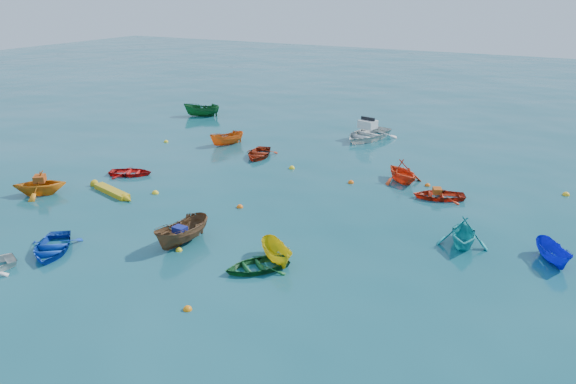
% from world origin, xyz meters
% --- Properties ---
extents(ground, '(160.00, 160.00, 0.00)m').
position_xyz_m(ground, '(0.00, 0.00, 0.00)').
color(ground, '#0B4750').
rests_on(ground, ground).
extents(dinghy_blue_sw, '(3.62, 3.81, 0.64)m').
position_xyz_m(dinghy_blue_sw, '(-5.98, -5.52, 0.00)').
color(dinghy_blue_sw, '#0E3DB2').
rests_on(dinghy_blue_sw, ground).
extents(sampan_brown_mid, '(1.44, 3.23, 1.21)m').
position_xyz_m(sampan_brown_mid, '(-1.48, -2.17, 0.00)').
color(sampan_brown_mid, brown).
rests_on(sampan_brown_mid, ground).
extents(dinghy_orange_w, '(3.66, 3.61, 1.46)m').
position_xyz_m(dinghy_orange_w, '(-12.39, -0.87, 0.00)').
color(dinghy_orange_w, orange).
rests_on(dinghy_orange_w, ground).
extents(sampan_yellow_mid, '(2.45, 2.28, 0.94)m').
position_xyz_m(sampan_yellow_mid, '(3.07, -1.66, 0.00)').
color(sampan_yellow_mid, yellow).
rests_on(sampan_yellow_mid, ground).
extents(dinghy_green_e, '(3.16, 3.28, 0.55)m').
position_xyz_m(dinghy_green_e, '(2.67, -2.68, 0.00)').
color(dinghy_green_e, '#145724').
rests_on(dinghy_green_e, ground).
extents(dinghy_cyan_se, '(2.82, 3.08, 1.38)m').
position_xyz_m(dinghy_cyan_se, '(9.56, 3.66, 0.00)').
color(dinghy_cyan_se, '#1CACAE').
rests_on(dinghy_cyan_se, ground).
extents(dinghy_red_nw, '(3.13, 2.76, 0.54)m').
position_xyz_m(dinghy_red_nw, '(-10.38, 4.04, 0.00)').
color(dinghy_red_nw, red).
rests_on(dinghy_red_nw, ground).
extents(sampan_orange_n, '(2.16, 2.85, 1.04)m').
position_xyz_m(sampan_orange_n, '(-9.09, 12.57, 0.00)').
color(sampan_orange_n, orange).
rests_on(sampan_orange_n, ground).
extents(dinghy_red_ne, '(3.30, 2.88, 0.57)m').
position_xyz_m(dinghy_red_ne, '(7.16, 8.98, 0.00)').
color(dinghy_red_ne, red).
rests_on(dinghy_red_ne, ground).
extents(sampan_blue_far, '(1.98, 2.51, 0.92)m').
position_xyz_m(sampan_blue_far, '(13.24, 3.78, 0.00)').
color(sampan_blue_far, '#101CD4').
rests_on(sampan_blue_far, ground).
extents(dinghy_red_far, '(2.96, 3.56, 0.64)m').
position_xyz_m(dinghy_red_far, '(-5.51, 11.05, 0.00)').
color(dinghy_red_far, '#9C250D').
rests_on(dinghy_red_far, ground).
extents(dinghy_orange_far, '(3.58, 3.54, 1.43)m').
position_xyz_m(dinghy_orange_far, '(4.55, 10.69, 0.00)').
color(dinghy_orange_far, '#F54117').
rests_on(dinghy_orange_far, ground).
extents(sampan_green_far, '(3.36, 2.36, 1.22)m').
position_xyz_m(sampan_green_far, '(-16.34, 19.29, 0.00)').
color(sampan_green_far, '#135422').
rests_on(sampan_green_far, ground).
extents(kayak_yellow, '(3.69, 1.51, 0.37)m').
position_xyz_m(kayak_yellow, '(-9.01, 1.08, 0.00)').
color(kayak_yellow, gold).
rests_on(kayak_yellow, ground).
extents(motorboat_white, '(4.33, 5.35, 1.58)m').
position_xyz_m(motorboat_white, '(-0.74, 18.91, 0.00)').
color(motorboat_white, silver).
rests_on(motorboat_white, ground).
extents(tarp_blue_a, '(0.62, 0.49, 0.28)m').
position_xyz_m(tarp_blue_a, '(-1.49, -2.32, 0.75)').
color(tarp_blue_a, navy).
rests_on(tarp_blue_a, sampan_brown_mid).
extents(tarp_orange_a, '(0.92, 0.94, 0.36)m').
position_xyz_m(tarp_orange_a, '(-12.35, -0.83, 0.91)').
color(tarp_orange_a, '#B14412').
rests_on(tarp_orange_a, dinghy_orange_w).
extents(tarp_orange_b, '(0.64, 0.72, 0.29)m').
position_xyz_m(tarp_orange_b, '(7.06, 8.94, 0.43)').
color(tarp_orange_b, '#B34B12').
rests_on(tarp_orange_b, dinghy_red_ne).
extents(buoy_ye_a, '(0.29, 0.29, 0.29)m').
position_xyz_m(buoy_ye_a, '(-1.21, -2.81, 0.00)').
color(buoy_ye_a, yellow).
rests_on(buoy_ye_a, ground).
extents(buoy_or_b, '(0.33, 0.33, 0.33)m').
position_xyz_m(buoy_or_b, '(2.08, -6.43, 0.00)').
color(buoy_or_b, orange).
rests_on(buoy_or_b, ground).
extents(buoy_ye_b, '(0.38, 0.38, 0.38)m').
position_xyz_m(buoy_ye_b, '(-6.90, 2.23, 0.00)').
color(buoy_ye_b, yellow).
rests_on(buoy_ye_b, ground).
extents(buoy_or_c, '(0.34, 0.34, 0.34)m').
position_xyz_m(buoy_or_c, '(-1.62, 2.71, 0.00)').
color(buoy_or_c, '#FD650D').
rests_on(buoy_or_c, ground).
extents(buoy_ye_c, '(0.38, 0.38, 0.38)m').
position_xyz_m(buoy_ye_c, '(-2.33, 9.83, 0.00)').
color(buoy_ye_c, yellow).
rests_on(buoy_ye_c, ground).
extents(buoy_or_d, '(0.32, 0.32, 0.32)m').
position_xyz_m(buoy_or_d, '(6.10, 10.67, 0.00)').
color(buoy_or_d, orange).
rests_on(buoy_or_d, ground).
extents(buoy_ye_d, '(0.33, 0.33, 0.33)m').
position_xyz_m(buoy_ye_d, '(-13.47, 11.01, 0.00)').
color(buoy_ye_d, yellow).
rests_on(buoy_ye_d, ground).
extents(buoy_or_e, '(0.36, 0.36, 0.36)m').
position_xyz_m(buoy_or_e, '(2.01, 9.03, 0.00)').
color(buoy_or_e, orange).
rests_on(buoy_or_e, ground).
extents(buoy_ye_e, '(0.39, 0.39, 0.39)m').
position_xyz_m(buoy_ye_e, '(13.24, 12.78, 0.00)').
color(buoy_ye_e, yellow).
rests_on(buoy_ye_e, ground).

